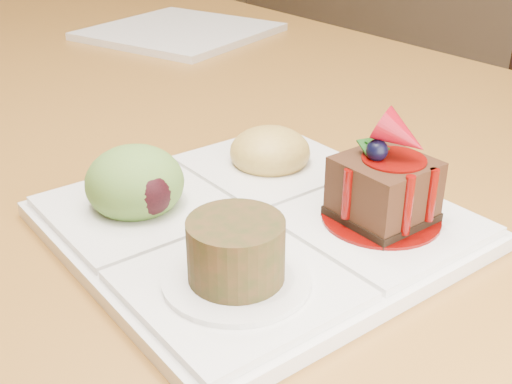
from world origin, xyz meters
TOP-DOWN VIEW (x-y plane):
  - dining_table at (0.00, 0.00)m, footprint 1.00×1.80m
  - sampler_plate at (-0.06, -0.45)m, footprint 0.28×0.28m
  - second_plate at (0.24, 0.15)m, footprint 0.34×0.34m

SIDE VIEW (x-z plane):
  - dining_table at x=0.00m, z-range 0.31..1.06m
  - second_plate at x=0.24m, z-range 0.75..0.76m
  - sampler_plate at x=-0.06m, z-range 0.72..0.82m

